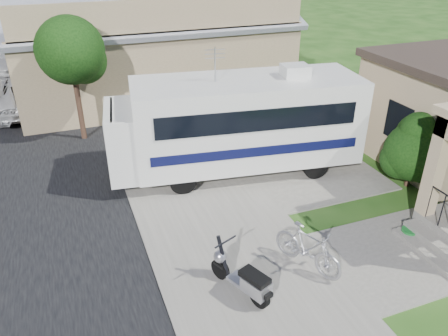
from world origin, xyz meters
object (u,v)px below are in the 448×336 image
object	(u,v)px
scooter	(243,278)
van	(12,58)
garden_hose	(409,233)
pickup_truck	(29,92)
bicycle	(307,250)
motorhome	(237,122)
shrub	(414,149)

from	to	relation	value
scooter	van	xyz separation A→B (m)	(-5.34, 21.05, 0.31)
scooter	garden_hose	size ratio (longest dim) A/B	4.01
scooter	garden_hose	xyz separation A→B (m)	(4.86, 0.42, -0.41)
pickup_truck	bicycle	bearing A→B (deg)	112.49
motorhome	scooter	distance (m)	5.91
bicycle	shrub	bearing A→B (deg)	1.29
shrub	scooter	distance (m)	7.23
pickup_truck	van	world-z (taller)	van
scooter	garden_hose	distance (m)	4.90
shrub	garden_hose	bearing A→B (deg)	-130.16
bicycle	garden_hose	xyz separation A→B (m)	(3.15, 0.15, -0.46)
shrub	van	distance (m)	22.03
shrub	garden_hose	xyz separation A→B (m)	(-1.84, -2.19, -1.15)
van	garden_hose	distance (m)	23.02
motorhome	bicycle	xyz separation A→B (m)	(-0.36, -5.12, -1.18)
shrub	bicycle	bearing A→B (deg)	-154.99
motorhome	pickup_truck	size ratio (longest dim) A/B	1.45
shrub	pickup_truck	distance (m)	16.00
scooter	motorhome	bearing A→B (deg)	46.50
shrub	garden_hose	distance (m)	3.08
shrub	pickup_truck	xyz separation A→B (m)	(-11.06, 11.56, -0.46)
van	garden_hose	xyz separation A→B (m)	(10.20, -20.63, -0.72)
pickup_truck	garden_hose	distance (m)	16.56
pickup_truck	van	xyz separation A→B (m)	(-0.99, 6.88, 0.04)
garden_hose	shrub	bearing A→B (deg)	49.84
motorhome	bicycle	world-z (taller)	motorhome
van	garden_hose	bearing A→B (deg)	-66.29
shrub	pickup_truck	world-z (taller)	shrub
bicycle	pickup_truck	xyz separation A→B (m)	(-6.06, 13.89, 0.23)
motorhome	van	distance (m)	17.34
bicycle	pickup_truck	bearing A→B (deg)	89.85
motorhome	van	xyz separation A→B (m)	(-7.41, 15.65, -0.92)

